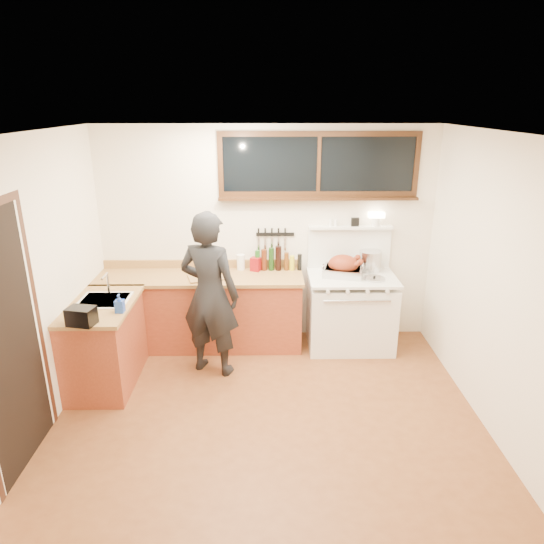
{
  "coord_description": "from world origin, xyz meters",
  "views": [
    {
      "loc": [
        -0.02,
        -3.92,
        2.83
      ],
      "look_at": [
        0.05,
        0.85,
        1.15
      ],
      "focal_mm": 32.0,
      "sensor_mm": 36.0,
      "label": 1
    }
  ],
  "objects_px": {
    "vintage_stove": "(350,310)",
    "roast_turkey": "(343,267)",
    "cutting_board": "(207,273)",
    "man": "(210,295)"
  },
  "relations": [
    {
      "from": "man",
      "to": "cutting_board",
      "type": "bearing_deg",
      "value": 99.4
    },
    {
      "from": "man",
      "to": "roast_turkey",
      "type": "distance_m",
      "value": 1.62
    },
    {
      "from": "man",
      "to": "cutting_board",
      "type": "height_order",
      "value": "man"
    },
    {
      "from": "man",
      "to": "roast_turkey",
      "type": "relative_size",
      "value": 3.51
    },
    {
      "from": "vintage_stove",
      "to": "man",
      "type": "relative_size",
      "value": 0.88
    },
    {
      "from": "vintage_stove",
      "to": "roast_turkey",
      "type": "bearing_deg",
      "value": 171.28
    },
    {
      "from": "cutting_board",
      "to": "roast_turkey",
      "type": "height_order",
      "value": "roast_turkey"
    },
    {
      "from": "vintage_stove",
      "to": "cutting_board",
      "type": "height_order",
      "value": "vintage_stove"
    },
    {
      "from": "roast_turkey",
      "to": "vintage_stove",
      "type": "bearing_deg",
      "value": -8.72
    },
    {
      "from": "cutting_board",
      "to": "roast_turkey",
      "type": "relative_size",
      "value": 0.95
    }
  ]
}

